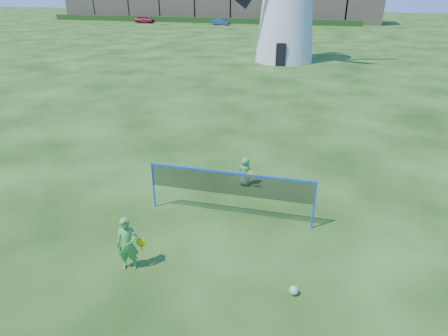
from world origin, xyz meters
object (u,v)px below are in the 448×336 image
object	(u,v)px
player_girl	(128,244)
badminton_net	(230,184)
player_boy	(245,172)
play_ball	(294,290)
car_left	(145,19)
car_right	(220,22)

from	to	relation	value
player_girl	badminton_net	bearing A→B (deg)	40.81
player_boy	play_ball	size ratio (longest dim) A/B	4.81
badminton_net	player_girl	size ratio (longest dim) A/B	3.42
badminton_net	car_left	size ratio (longest dim) A/B	1.30
player_boy	player_girl	bearing A→B (deg)	80.07
badminton_net	player_girl	distance (m)	3.52
car_left	player_girl	bearing A→B (deg)	-153.17
player_girl	car_left	xyz separation A→B (m)	(-29.92, 65.43, -0.08)
play_ball	car_right	distance (m)	67.46
player_boy	play_ball	bearing A→B (deg)	124.14
player_boy	play_ball	world-z (taller)	player_boy
player_girl	player_boy	distance (m)	5.49
player_girl	car_right	distance (m)	66.52
badminton_net	car_left	world-z (taller)	badminton_net
badminton_net	car_right	xyz separation A→B (m)	(-16.55, 61.95, -0.56)
play_ball	car_right	xyz separation A→B (m)	(-18.76, 64.80, 0.47)
play_ball	car_right	bearing A→B (deg)	106.15
badminton_net	car_right	size ratio (longest dim) A/B	1.43
badminton_net	car_right	distance (m)	64.12
player_boy	car_right	distance (m)	62.02
badminton_net	player_boy	bearing A→B (deg)	88.83
play_ball	car_left	bearing A→B (deg)	117.51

